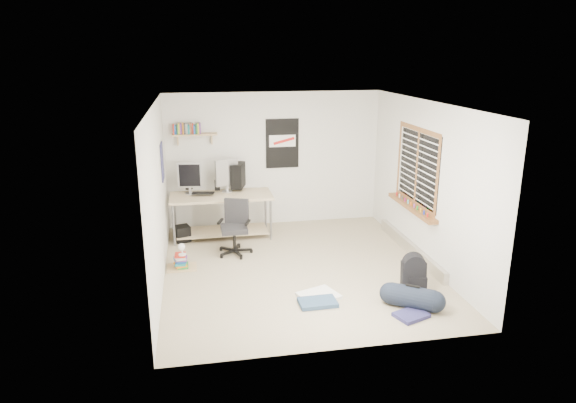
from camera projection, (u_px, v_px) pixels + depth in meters
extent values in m
cube|color=gray|center=(298.00, 269.00, 7.85)|extent=(4.00, 4.50, 0.01)
cube|color=white|center=(299.00, 103.00, 7.14)|extent=(4.00, 4.50, 0.01)
cube|color=silver|center=(274.00, 159.00, 9.62)|extent=(4.00, 0.01, 2.50)
cube|color=silver|center=(158.00, 197.00, 7.14)|extent=(0.01, 4.50, 2.50)
cube|color=silver|center=(427.00, 184.00, 7.84)|extent=(0.01, 4.50, 2.50)
cube|color=tan|center=(222.00, 217.00, 9.13)|extent=(1.87, 1.03, 0.81)
cube|color=#9E9EA3|center=(190.00, 179.00, 9.01)|extent=(0.42, 0.16, 0.45)
cube|color=#A3A3A8|center=(227.00, 177.00, 9.14)|extent=(0.44, 0.27, 0.48)
cube|color=black|center=(238.00, 175.00, 9.32)|extent=(0.31, 0.46, 0.44)
cube|color=black|center=(203.00, 193.00, 8.95)|extent=(0.40, 0.20, 0.02)
cube|color=black|center=(189.00, 184.00, 9.19)|extent=(0.13, 0.13, 0.20)
cube|color=black|center=(217.00, 185.00, 9.15)|extent=(0.09, 0.09, 0.18)
cube|color=black|center=(234.00, 225.00, 8.31)|extent=(0.74, 0.74, 0.89)
cube|color=tan|center=(195.00, 134.00, 9.11)|extent=(0.80, 0.22, 0.24)
cube|color=black|center=(282.00, 144.00, 9.54)|extent=(0.62, 0.03, 0.92)
cube|color=navy|center=(162.00, 162.00, 8.21)|extent=(0.02, 0.42, 0.60)
cube|color=brown|center=(416.00, 167.00, 8.06)|extent=(0.10, 1.50, 1.26)
cube|color=#B7B2A8|center=(411.00, 248.00, 8.45)|extent=(0.08, 2.50, 0.18)
cube|color=black|center=(413.00, 277.00, 7.09)|extent=(0.37, 0.32, 0.43)
cylinder|color=black|center=(412.00, 298.00, 6.62)|extent=(0.41, 0.41, 0.57)
cube|color=silver|center=(319.00, 296.00, 6.94)|extent=(0.61, 0.57, 0.04)
cube|color=navy|center=(318.00, 302.00, 6.74)|extent=(0.50, 0.32, 0.05)
cube|color=#252451|center=(411.00, 315.00, 6.42)|extent=(0.47, 0.42, 0.05)
cube|color=brown|center=(181.00, 259.00, 7.84)|extent=(0.54, 0.50, 0.30)
cube|color=silver|center=(182.00, 245.00, 7.76)|extent=(0.17, 0.22, 0.19)
cube|color=black|center=(182.00, 234.00, 8.96)|extent=(0.31, 0.31, 0.28)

